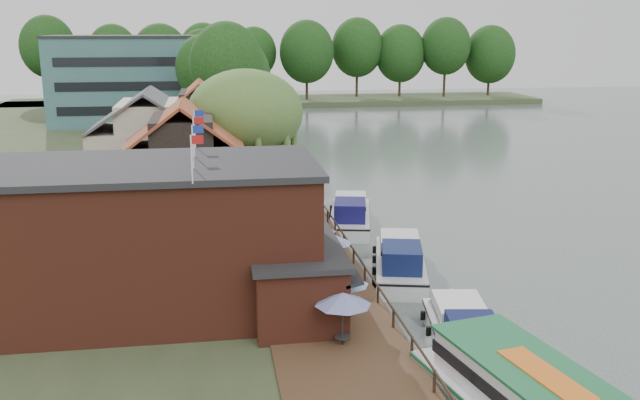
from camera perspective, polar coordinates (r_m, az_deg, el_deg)
name	(u,v)px	position (r m, az deg, el deg)	size (l,w,h in m)	color
ground	(465,302)	(39.43, 11.51, -8.02)	(260.00, 260.00, 0.00)	#4A5652
land_bank	(31,178)	(72.56, -22.10, 1.63)	(50.00, 140.00, 1.00)	#384728
quay_deck	(294,237)	(46.49, -2.05, -3.00)	(6.00, 50.00, 0.10)	#47301E
quay_rail	(334,227)	(47.23, 1.12, -2.16)	(0.20, 49.00, 1.00)	black
pub	(197,236)	(34.63, -9.79, -2.87)	(20.00, 11.00, 7.30)	maroon
hotel_block	(144,80)	(104.84, -13.89, 9.34)	(25.40, 12.40, 12.30)	#38666B
cottage_a	(184,166)	(49.11, -10.81, 2.71)	(8.60, 7.60, 8.50)	black
cottage_b	(150,144)	(59.12, -13.46, 4.42)	(9.60, 8.60, 8.50)	beige
cottage_c	(201,127)	(67.84, -9.53, 5.76)	(7.60, 7.60, 8.50)	black
willow	(246,139)	(53.92, -5.91, 4.89)	(8.60, 8.60, 10.43)	#476B2D
umbrella_0	(343,319)	(30.81, 1.84, -9.48)	(2.44, 2.44, 2.38)	navy
umbrella_1	(346,298)	(33.04, 2.09, -7.83)	(2.10, 2.10, 2.38)	#1B4B99
umbrella_2	(328,274)	(36.02, 0.66, -5.97)	(1.95, 1.95, 2.38)	navy
umbrella_3	(330,254)	(39.10, 0.84, -4.36)	(2.39, 2.39, 2.38)	navy
umbrella_4	(315,243)	(41.13, -0.41, -3.44)	(2.46, 2.46, 2.38)	navy
umbrella_5	(310,231)	(43.46, -0.80, -2.49)	(1.94, 1.94, 2.38)	navy
umbrella_6	(310,212)	(47.96, -0.79, -0.94)	(2.44, 2.44, 2.38)	navy
cruiser_0	(465,330)	(33.20, 11.53, -10.13)	(3.08, 9.53, 2.29)	white
cruiser_1	(400,256)	(42.48, 6.44, -4.50)	(3.21, 9.93, 2.41)	silver
cruiser_2	(350,211)	(52.50, 2.44, -0.88)	(3.20, 9.89, 2.40)	silver
bank_tree_0	(227,89)	(76.31, -7.43, 8.78)	(7.68, 7.68, 14.01)	#143811
bank_tree_1	(234,90)	(83.86, -6.88, 8.76)	(8.53, 8.53, 12.65)	#143811
bank_tree_2	(206,84)	(92.79, -9.12, 9.14)	(7.47, 7.47, 12.61)	#143811
bank_tree_3	(202,73)	(111.04, -9.42, 9.99)	(6.75, 6.75, 13.14)	#143811
bank_tree_4	(210,69)	(121.94, -8.81, 10.30)	(7.66, 7.66, 13.00)	#143811
bank_tree_5	(188,69)	(129.69, -10.52, 10.23)	(8.73, 8.73, 12.12)	#143811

